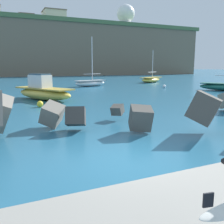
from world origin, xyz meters
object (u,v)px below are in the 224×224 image
object	(u,v)px
station_building_central	(26,21)
station_building_east	(54,18)
mooring_buoy_middle	(40,104)
boat_near_left	(43,91)
radar_dome	(126,16)
boat_near_right	(151,79)
mooring_buoy_inner	(164,86)
boat_mid_centre	(90,83)

from	to	relation	value
station_building_central	station_building_east	world-z (taller)	station_building_east
mooring_buoy_middle	boat_near_left	bearing A→B (deg)	77.38
station_building_east	radar_dome	bearing A→B (deg)	-6.47
mooring_buoy_middle	station_building_central	size ratio (longest dim) A/B	0.08
boat_near_right	mooring_buoy_middle	world-z (taller)	boat_near_right
boat_near_right	mooring_buoy_middle	xyz separation A→B (m)	(-22.38, -20.44, -0.28)
boat_near_left	radar_dome	distance (m)	83.50
mooring_buoy_inner	station_building_east	xyz separation A→B (m)	(-0.35, 65.97, 19.32)
station_building_central	boat_near_right	bearing A→B (deg)	-77.29
station_building_central	radar_dome	bearing A→B (deg)	-16.32
mooring_buoy_middle	radar_dome	xyz separation A→B (m)	(43.88, 72.38, 21.56)
boat_near_left	station_building_east	xyz separation A→B (m)	(16.06, 71.46, 18.83)
boat_near_right	mooring_buoy_inner	world-z (taller)	boat_near_right
boat_near_left	station_building_east	distance (m)	75.63
boat_mid_centre	station_building_east	xyz separation A→B (m)	(7.54, 59.20, 19.04)
mooring_buoy_inner	mooring_buoy_middle	size ratio (longest dim) A/B	1.00
mooring_buoy_middle	station_building_east	distance (m)	79.70
station_building_central	boat_mid_centre	bearing A→B (deg)	-89.06
boat_near_left	mooring_buoy_inner	xyz separation A→B (m)	(16.41, 5.50, -0.49)
mooring_buoy_middle	station_building_central	xyz separation A→B (m)	(8.32, 82.80, 19.11)
radar_dome	station_building_central	bearing A→B (deg)	163.68
radar_dome	station_building_central	distance (m)	37.13
mooring_buoy_middle	mooring_buoy_inner	bearing A→B (deg)	28.71
mooring_buoy_middle	station_building_central	distance (m)	85.38
boat_near_right	mooring_buoy_inner	distance (m)	12.09
boat_near_right	station_building_east	size ratio (longest dim) A/B	0.77
radar_dome	station_building_east	size ratio (longest dim) A/B	1.14
mooring_buoy_inner	boat_near_right	bearing A→B (deg)	65.13
boat_near_right	boat_mid_centre	size ratio (longest dim) A/B	0.92
mooring_buoy_middle	station_building_east	size ratio (longest dim) A/B	0.05
boat_mid_centre	mooring_buoy_inner	xyz separation A→B (m)	(7.89, -6.77, -0.28)
mooring_buoy_inner	mooring_buoy_middle	distance (m)	19.72
mooring_buoy_inner	radar_dome	xyz separation A→B (m)	(26.58, 62.91, 21.56)
boat_near_left	boat_mid_centre	size ratio (longest dim) A/B	0.93
mooring_buoy_middle	radar_dome	bearing A→B (deg)	58.78
radar_dome	station_building_east	bearing A→B (deg)	173.53
boat_near_right	radar_dome	distance (m)	60.10
boat_near_left	boat_mid_centre	distance (m)	14.94
boat_near_left	boat_mid_centre	xyz separation A→B (m)	(8.52, 12.27, -0.21)
mooring_buoy_inner	station_building_central	bearing A→B (deg)	96.98
radar_dome	station_building_central	xyz separation A→B (m)	(-35.56, 10.41, -2.45)
station_building_east	boat_near_right	bearing A→B (deg)	-84.36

